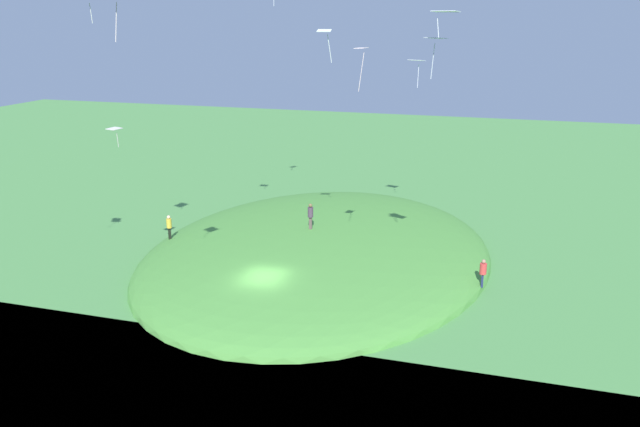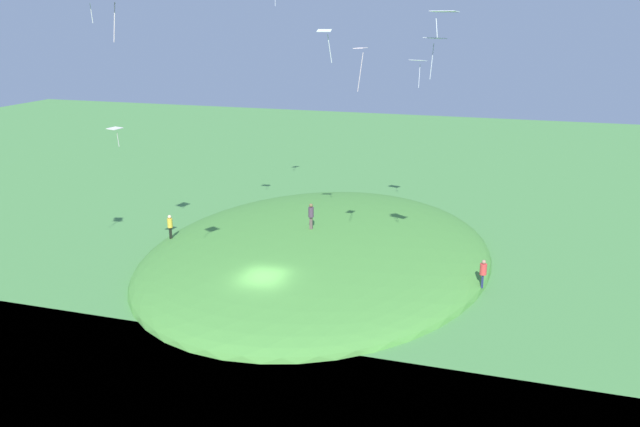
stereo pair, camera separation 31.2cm
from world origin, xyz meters
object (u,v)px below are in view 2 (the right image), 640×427
Objects in this scene: kite_0 at (418,62)px; kite_5 at (435,40)px; kite_1 at (325,33)px; kite_8 at (115,129)px; person_near_shore at (170,224)px; person_with_child at (483,270)px; person_watching_kites at (311,213)px; kite_10 at (444,12)px; kite_3 at (360,52)px.

kite_5 is at bearing -168.04° from kite_0.
kite_1 reaches higher than kite_0.
kite_5 is 19.45m from kite_8.
person_near_shore is 0.98× the size of person_with_child.
kite_0 is 11.47m from kite_1.
person_with_child is 0.90× the size of kite_0.
person_watching_kites is 19.32m from kite_10.
person_with_child is 0.84× the size of kite_3.
person_with_child is at bearing -84.89° from kite_1.
kite_10 is (-1.55, -4.20, 1.89)m from kite_3.
person_watching_kites reaches higher than person_with_child.
kite_5 is 2.12m from kite_10.
kite_1 is 13.58m from kite_8.
kite_10 reaches higher than kite_5.
person_near_shore is 0.88× the size of kite_0.
kite_8 is at bearing 82.92° from kite_10.
person_near_shore is at bearing 82.16° from kite_1.
kite_1 is 1.70× the size of kite_8.
kite_3 is at bearing 90.51° from kite_5.
person_with_child is 15.24m from kite_5.
kite_0 is (7.13, -5.78, 9.84)m from person_watching_kites.
kite_3 is (-15.90, 0.27, 1.41)m from kite_0.
person_near_shore is at bearing 84.60° from person_with_child.
person_with_child is at bearing 144.71° from person_near_shore.
kite_0 reaches higher than person_near_shore.
kite_5 is (-6.12, 2.74, 13.68)m from person_with_child.
kite_1 reaches higher than kite_3.
kite_3 is 15.81m from kite_8.
kite_1 reaches higher than person_near_shore.
person_with_child is at bearing 164.08° from person_watching_kites.
kite_10 is (-2.39, -19.27, 6.58)m from kite_8.
kite_10 is at bearing -97.08° from kite_8.
kite_1 reaches higher than person_watching_kites.
person_near_shore is 21.01m from kite_3.
kite_8 is at bearing 100.55° from person_with_child.
kite_0 is at bearing 11.96° from kite_5.
kite_5 is at bearing -89.49° from kite_3.
kite_1 is 0.90× the size of kite_3.
person_watching_kites is at bearing 32.14° from kite_3.
kite_3 reaches higher than kite_8.
kite_5 is 1.53× the size of kite_10.
person_with_child is (-0.78, -21.83, -0.66)m from person_near_shore.
kite_0 is (8.97, -15.73, 11.01)m from person_near_shore.
person_near_shore is at bearing 119.69° from kite_0.
person_watching_kites is 17.32m from kite_5.
kite_3 reaches higher than kite_0.
kite_3 is (-8.77, -5.51, 11.25)m from person_watching_kites.
person_near_shore is 0.91× the size of kite_1.
person_watching_kites is 12.69m from kite_1.
kite_10 reaches higher than kite_1.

